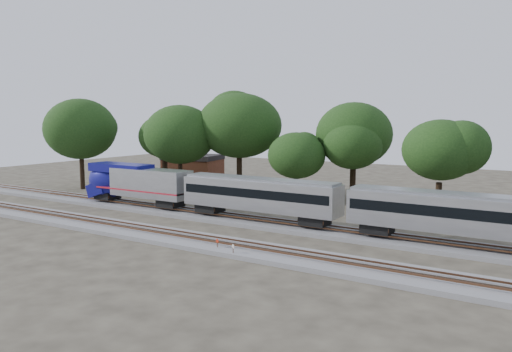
{
  "coord_description": "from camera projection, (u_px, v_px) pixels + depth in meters",
  "views": [
    {
      "loc": [
        30.04,
        -39.25,
        11.65
      ],
      "look_at": [
        2.6,
        5.0,
        5.4
      ],
      "focal_mm": 35.0,
      "sensor_mm": 36.0,
      "label": 1
    }
  ],
  "objects": [
    {
      "name": "tree_2",
      "position": [
        180.0,
        135.0,
        74.9
      ],
      "size": [
        9.07,
        9.07,
        12.78
      ],
      "color": "black",
      "rests_on": "ground"
    },
    {
      "name": "ground",
      "position": [
        208.0,
        232.0,
        50.22
      ],
      "size": [
        160.0,
        160.0,
        0.0
      ],
      "primitive_type": "plane",
      "color": "#383328",
      "rests_on": "ground"
    },
    {
      "name": "switch_lever",
      "position": [
        244.0,
        256.0,
        41.35
      ],
      "size": [
        0.54,
        0.37,
        0.3
      ],
      "primitive_type": "cube",
      "rotation": [
        0.0,
        0.0,
        0.15
      ],
      "color": "#512D19",
      "rests_on": "ground"
    },
    {
      "name": "track_near",
      "position": [
        182.0,
        239.0,
        46.83
      ],
      "size": [
        160.0,
        5.0,
        0.73
      ],
      "color": "slate",
      "rests_on": "ground"
    },
    {
      "name": "tree_3",
      "position": [
        239.0,
        126.0,
        74.4
      ],
      "size": [
        10.42,
        10.42,
        14.69
      ],
      "color": "black",
      "rests_on": "ground"
    },
    {
      "name": "tree_5",
      "position": [
        354.0,
        135.0,
        68.36
      ],
      "size": [
        9.31,
        9.31,
        13.13
      ],
      "color": "black",
      "rests_on": "ground"
    },
    {
      "name": "tree_0",
      "position": [
        80.0,
        129.0,
        79.26
      ],
      "size": [
        9.79,
        9.79,
        13.8
      ],
      "color": "black",
      "rests_on": "ground"
    },
    {
      "name": "tree_6",
      "position": [
        440.0,
        150.0,
        55.35
      ],
      "size": [
        8.05,
        8.05,
        11.35
      ],
      "color": "black",
      "rests_on": "ground"
    },
    {
      "name": "track_far",
      "position": [
        241.0,
        220.0,
        55.26
      ],
      "size": [
        160.0,
        5.0,
        0.73
      ],
      "color": "slate",
      "rests_on": "ground"
    },
    {
      "name": "switch_stand_red",
      "position": [
        217.0,
        243.0,
        43.07
      ],
      "size": [
        0.35,
        0.16,
        1.13
      ],
      "rotation": [
        0.0,
        0.0,
        -0.35
      ],
      "color": "#512D19",
      "rests_on": "ground"
    },
    {
      "name": "switch_stand_white",
      "position": [
        233.0,
        249.0,
        41.29
      ],
      "size": [
        0.33,
        0.17,
        1.1
      ],
      "rotation": [
        0.0,
        0.0,
        -0.4
      ],
      "color": "#512D19",
      "rests_on": "ground"
    },
    {
      "name": "tree_4",
      "position": [
        296.0,
        156.0,
        67.02
      ],
      "size": [
        6.5,
        6.5,
        9.17
      ],
      "color": "black",
      "rests_on": "ground"
    },
    {
      "name": "tree_1",
      "position": [
        164.0,
        136.0,
        79.6
      ],
      "size": [
        8.58,
        8.58,
        12.1
      ],
      "color": "black",
      "rests_on": "ground"
    },
    {
      "name": "brick_building",
      "position": [
        193.0,
        167.0,
        91.02
      ],
      "size": [
        10.8,
        8.45,
        4.69
      ],
      "rotation": [
        0.0,
        0.0,
        0.17
      ],
      "color": "brown",
      "rests_on": "ground"
    }
  ]
}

